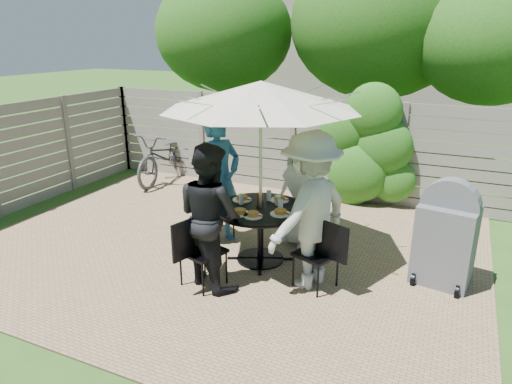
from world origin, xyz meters
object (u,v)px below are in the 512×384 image
at_px(person_back, 302,190).
at_px(person_right, 310,211).
at_px(chair_right, 316,267).
at_px(bbq_grill, 446,237).
at_px(person_left, 220,181).
at_px(plate_left, 242,199).
at_px(coffee_cup, 278,201).
at_px(syrup_jug, 260,199).
at_px(bicycle, 165,156).
at_px(chair_left, 215,222).
at_px(plate_extra, 253,215).
at_px(glass_back, 269,196).
at_px(umbrella, 261,96).
at_px(patio_table, 260,224).
at_px(plate_back, 280,199).
at_px(plate_front, 240,212).
at_px(plate_right, 280,213).
at_px(person_front, 210,216).
at_px(glass_right, 281,205).
at_px(glass_left, 241,199).
at_px(chair_back, 307,225).
at_px(chair_front, 203,265).

xyz_separation_m(person_back, person_right, (0.46, -1.08, 0.13)).
height_order(chair_right, bbq_grill, bbq_grill).
bearing_deg(person_left, bbq_grill, -66.48).
xyz_separation_m(plate_left, coffee_cup, (0.51, 0.03, 0.04)).
distance_m(syrup_jug, bicycle, 4.09).
relative_size(chair_left, bicycle, 0.45).
relative_size(plate_extra, bicycle, 0.12).
xyz_separation_m(plate_extra, glass_back, (-0.05, 0.63, 0.05)).
xyz_separation_m(umbrella, person_right, (0.77, -0.31, -1.26)).
relative_size(patio_table, plate_left, 5.94).
bearing_deg(plate_extra, plate_back, 83.12).
xyz_separation_m(person_left, bicycle, (-2.52, 2.22, -0.42)).
bearing_deg(umbrella, person_back, 67.87).
distance_m(plate_front, syrup_jug, 0.42).
bearing_deg(person_left, plate_right, -90.00).
xyz_separation_m(person_left, glass_back, (0.77, -0.03, -0.10)).
height_order(person_right, plate_right, person_right).
relative_size(umbrella, syrup_jug, 20.04).
relative_size(person_front, glass_right, 12.58).
xyz_separation_m(person_back, bbq_grill, (1.94, -0.38, -0.21)).
height_order(person_back, person_front, person_front).
distance_m(plate_right, glass_left, 0.63).
height_order(plate_front, bbq_grill, bbq_grill).
height_order(patio_table, glass_right, glass_right).
xyz_separation_m(glass_back, glass_left, (-0.28, -0.28, 0.00)).
height_order(plate_left, glass_right, glass_right).
relative_size(plate_right, glass_left, 1.86).
xyz_separation_m(chair_left, person_left, (0.12, -0.05, 0.67)).
height_order(person_front, glass_left, person_front).
bearing_deg(person_back, chair_back, 89.65).
bearing_deg(person_right, coffee_cup, -106.77).
bearing_deg(bicycle, glass_back, -39.07).
relative_size(plate_extra, syrup_jug, 1.50).
xyz_separation_m(person_left, plate_back, (0.90, 0.02, -0.15)).
distance_m(person_left, plate_right, 1.20).
xyz_separation_m(plate_right, coffee_cup, (-0.16, 0.30, 0.04)).
bearing_deg(person_right, plate_extra, -65.22).
distance_m(umbrella, person_right, 1.51).
relative_size(bicycle, bbq_grill, 1.50).
relative_size(chair_back, chair_right, 0.92).
relative_size(umbrella, person_back, 1.94).
xyz_separation_m(plate_left, glass_right, (0.61, -0.14, 0.05)).
bearing_deg(glass_back, bbq_grill, 2.69).
bearing_deg(person_left, glass_back, -70.30).
distance_m(person_front, plate_back, 1.19).
relative_size(person_back, glass_back, 11.79).
relative_size(chair_right, bicycle, 0.45).
bearing_deg(person_right, plate_left, -90.00).
xyz_separation_m(patio_table, person_left, (-0.77, 0.31, 0.41)).
height_order(chair_left, chair_front, chair_front).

